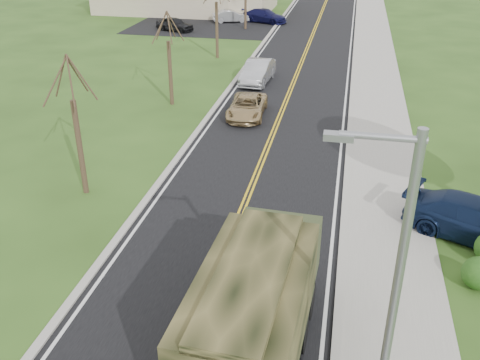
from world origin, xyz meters
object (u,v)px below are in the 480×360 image
(sedan_silver, at_px, (258,72))
(pickup_navy, at_px, (477,221))
(military_truck, at_px, (257,303))
(suv_champagne, at_px, (247,106))

(sedan_silver, xyz_separation_m, pickup_navy, (11.46, -18.16, -0.01))
(military_truck, relative_size, pickup_navy, 1.37)
(military_truck, xyz_separation_m, sedan_silver, (-4.51, 25.89, -1.27))
(suv_champagne, distance_m, sedan_silver, 6.95)
(sedan_silver, bearing_deg, suv_champagne, -81.41)
(suv_champagne, xyz_separation_m, sedan_silver, (-0.59, 6.92, 0.17))
(suv_champagne, height_order, pickup_navy, pickup_navy)
(suv_champagne, relative_size, pickup_navy, 0.83)
(suv_champagne, distance_m, pickup_navy, 15.64)
(military_truck, xyz_separation_m, suv_champagne, (-3.93, 18.96, -1.44))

